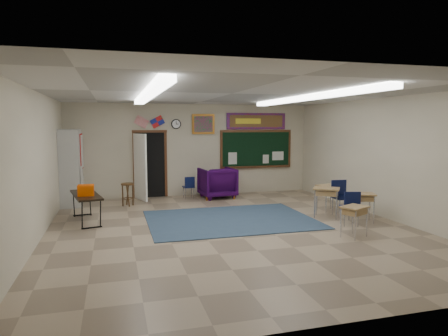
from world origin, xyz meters
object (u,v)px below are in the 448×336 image
object	(u,v)px
student_desk_front_left	(326,201)
folding_table	(86,207)
wingback_armchair	(217,183)
student_desk_front_right	(329,196)
wooden_stool	(128,194)

from	to	relation	value
student_desk_front_left	folding_table	bearing A→B (deg)	-156.84
student_desk_front_left	folding_table	world-z (taller)	folding_table
wingback_armchair	student_desk_front_right	size ratio (longest dim) A/B	1.50
folding_table	wooden_stool	bearing A→B (deg)	46.63
folding_table	wooden_stool	distance (m)	1.96
wingback_armchair	folding_table	xyz separation A→B (m)	(-3.84, -2.27, -0.12)
student_desk_front_right	folding_table	size ratio (longest dim) A/B	0.42
wingback_armchair	folding_table	bearing A→B (deg)	25.18
folding_table	student_desk_front_right	bearing A→B (deg)	-16.16
student_desk_front_right	folding_table	distance (m)	6.26
wingback_armchair	folding_table	world-z (taller)	wingback_armchair
wooden_stool	student_desk_front_right	bearing A→B (deg)	-22.35
wingback_armchair	student_desk_front_left	distance (m)	3.92
student_desk_front_left	wooden_stool	world-z (taller)	student_desk_front_left
wingback_armchair	folding_table	size ratio (longest dim) A/B	0.63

